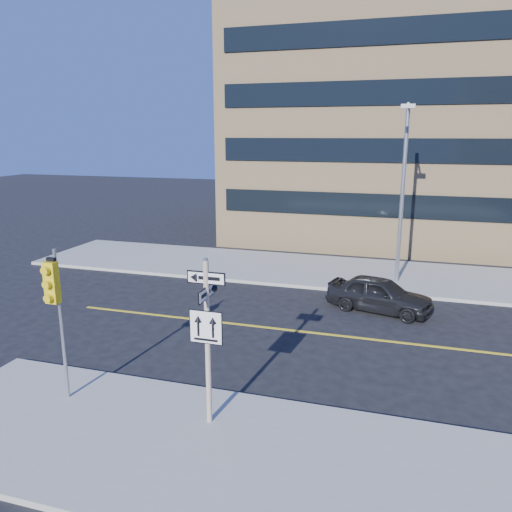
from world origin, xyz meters
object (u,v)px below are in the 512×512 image
(traffic_signal, at_px, (54,295))
(sign_pole, at_px, (207,333))
(streetlight_a, at_px, (403,183))
(parked_car_a, at_px, (379,294))

(traffic_signal, bearing_deg, sign_pole, 2.11)
(streetlight_a, bearing_deg, traffic_signal, -120.80)
(traffic_signal, relative_size, streetlight_a, 0.50)
(traffic_signal, xyz_separation_m, parked_car_a, (7.42, 9.65, -2.33))
(traffic_signal, bearing_deg, parked_car_a, 52.43)
(sign_pole, distance_m, traffic_signal, 4.05)
(sign_pole, xyz_separation_m, streetlight_a, (4.00, 13.27, 2.32))
(traffic_signal, height_order, parked_car_a, traffic_signal)
(sign_pole, xyz_separation_m, parked_car_a, (3.42, 9.50, -1.74))
(sign_pole, height_order, streetlight_a, streetlight_a)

